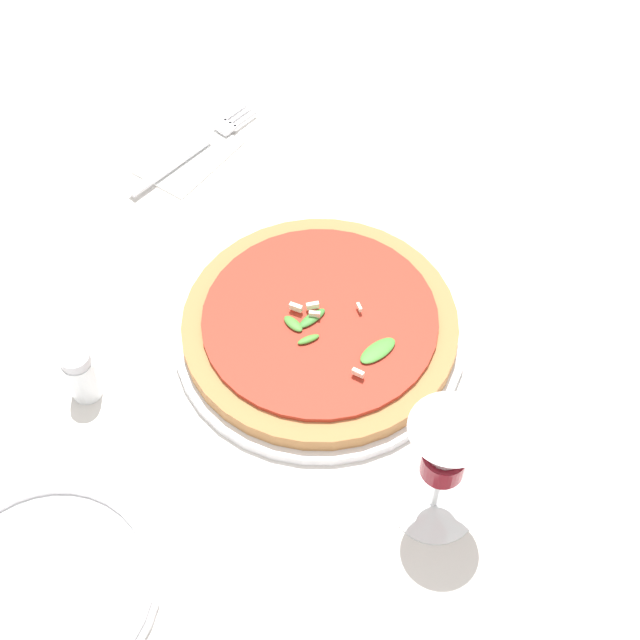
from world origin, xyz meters
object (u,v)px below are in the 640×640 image
(pizza_arugula_main, at_px, (320,327))
(wine_glass, at_px, (445,455))
(side_plate_white, at_px, (45,589))
(shaker_pepper, at_px, (81,375))
(fork, at_px, (193,150))

(pizza_arugula_main, distance_m, wine_glass, 0.24)
(wine_glass, height_order, side_plate_white, wine_glass)
(pizza_arugula_main, relative_size, shaker_pepper, 4.72)
(fork, xyz_separation_m, shaker_pepper, (-0.37, -0.03, 0.03))
(fork, xyz_separation_m, side_plate_white, (-0.57, -0.10, 0.00))
(wine_glass, xyz_separation_m, fork, (0.38, 0.41, -0.09))
(side_plate_white, bearing_deg, pizza_arugula_main, -23.13)
(wine_glass, relative_size, fork, 0.72)
(pizza_arugula_main, relative_size, side_plate_white, 1.53)
(fork, distance_m, shaker_pepper, 0.37)
(side_plate_white, bearing_deg, wine_glass, -58.64)
(fork, bearing_deg, shaker_pepper, -151.25)
(side_plate_white, height_order, shaker_pepper, shaker_pepper)
(pizza_arugula_main, height_order, fork, pizza_arugula_main)
(fork, height_order, shaker_pepper, shaker_pepper)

